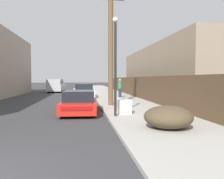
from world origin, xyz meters
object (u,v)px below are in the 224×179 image
(pickup_truck, at_px, (56,86))
(brush_pile, at_px, (168,117))
(car_parked_mid, at_px, (83,91))
(street_lamp, at_px, (115,59))
(utility_pole, at_px, (111,45))
(parked_sports_car_red, at_px, (80,103))
(pedestrian, at_px, (120,88))
(discarded_fridge, at_px, (122,105))

(pickup_truck, distance_m, brush_pile, 24.94)
(car_parked_mid, distance_m, street_lamp, 11.78)
(street_lamp, bearing_deg, pickup_truck, 103.58)
(car_parked_mid, height_order, street_lamp, street_lamp)
(utility_pole, bearing_deg, pickup_truck, 107.90)
(parked_sports_car_red, height_order, pedestrian, pedestrian)
(parked_sports_car_red, relative_size, street_lamp, 0.92)
(car_parked_mid, height_order, brush_pile, car_parked_mid)
(parked_sports_car_red, distance_m, brush_pile, 5.59)
(parked_sports_car_red, bearing_deg, street_lamp, -44.73)
(pickup_truck, xyz_separation_m, pedestrian, (7.12, -11.18, 0.11))
(car_parked_mid, xyz_separation_m, brush_pile, (2.90, -14.26, -0.13))
(brush_pile, bearing_deg, utility_pole, 99.02)
(car_parked_mid, relative_size, utility_pole, 0.59)
(pickup_truck, relative_size, utility_pole, 0.71)
(discarded_fridge, height_order, pedestrian, pedestrian)
(pickup_truck, height_order, pedestrian, pedestrian)
(utility_pole, distance_m, street_lamp, 4.49)
(car_parked_mid, bearing_deg, brush_pile, -82.09)
(parked_sports_car_red, distance_m, pickup_truck, 19.73)
(discarded_fridge, bearing_deg, parked_sports_car_red, 161.92)
(discarded_fridge, relative_size, pickup_truck, 0.32)
(discarded_fridge, distance_m, parked_sports_car_red, 2.32)
(discarded_fridge, relative_size, brush_pile, 1.03)
(car_parked_mid, relative_size, brush_pile, 2.65)
(street_lamp, relative_size, pedestrian, 2.62)
(car_parked_mid, distance_m, brush_pile, 14.55)
(parked_sports_car_red, xyz_separation_m, street_lamp, (1.67, -1.86, 2.22))
(brush_pile, bearing_deg, pickup_truck, 105.36)
(pickup_truck, xyz_separation_m, brush_pile, (6.61, -24.05, -0.39))
(pedestrian, bearing_deg, street_lamp, -101.07)
(parked_sports_car_red, height_order, utility_pole, utility_pole)
(brush_pile, bearing_deg, street_lamp, 117.91)
(discarded_fridge, bearing_deg, street_lamp, -115.96)
(discarded_fridge, distance_m, pickup_truck, 20.88)
(brush_pile, bearing_deg, pedestrian, 87.72)
(parked_sports_car_red, height_order, street_lamp, street_lamp)
(street_lamp, height_order, brush_pile, street_lamp)
(discarded_fridge, xyz_separation_m, pickup_truck, (-5.69, 20.08, 0.45))
(car_parked_mid, xyz_separation_m, street_lamp, (1.43, -11.50, 2.13))
(street_lamp, distance_m, brush_pile, 3.86)
(car_parked_mid, bearing_deg, discarded_fridge, -82.69)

